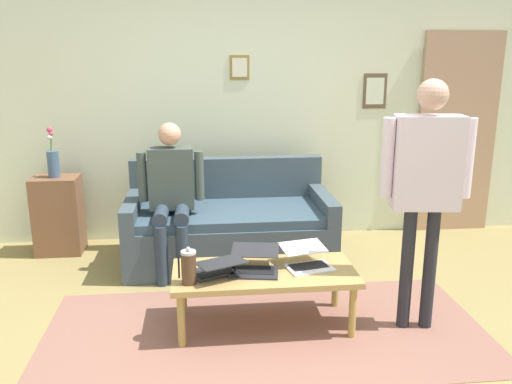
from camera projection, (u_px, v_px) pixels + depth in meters
ground_plane at (271, 343)px, 3.46m from camera, size 7.68×7.68×0.00m
area_rug at (266, 331)px, 3.60m from camera, size 2.98×1.40×0.01m
back_wall at (242, 104)px, 5.23m from camera, size 7.04×0.11×2.70m
interior_door at (457, 134)px, 5.46m from camera, size 0.82×0.09×2.05m
couch at (229, 227)px, 4.80m from camera, size 1.80×0.92×0.88m
coffee_table at (264, 276)px, 3.61m from camera, size 1.24×0.57×0.41m
laptop_left at (255, 264)px, 3.59m from camera, size 0.38×0.39×0.14m
laptop_center at (307, 260)px, 3.66m from camera, size 0.37×0.39×0.13m
laptop_right at (217, 269)px, 3.52m from camera, size 0.41×0.42×0.12m
french_press at (189, 267)px, 3.37m from camera, size 0.12×0.10×0.25m
side_shelf at (58, 215)px, 4.96m from camera, size 0.42×0.32×0.73m
flower_vase at (53, 161)px, 4.83m from camera, size 0.11×0.11×0.46m
person_standing at (426, 174)px, 3.40m from camera, size 0.59×0.24×1.68m
person_seated at (171, 190)px, 4.43m from camera, size 0.55×0.51×1.28m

